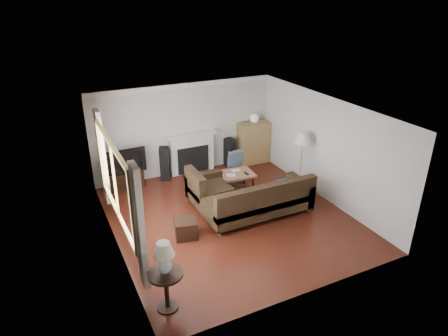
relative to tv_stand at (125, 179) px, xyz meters
name	(u,v)px	position (x,y,z in m)	size (l,w,h in m)	color
room	(230,167)	(1.77, -2.50, 1.02)	(5.10, 5.60, 2.54)	#4C1C11
window	(114,180)	(-0.68, -2.70, 1.32)	(0.12, 2.74, 1.54)	olive
curtain_near	(140,228)	(-0.63, -4.22, 1.17)	(0.10, 0.35, 2.10)	silver
curtain_far	(103,158)	(-0.63, -1.18, 1.17)	(0.10, 0.35, 2.10)	silver
fireplace	(192,153)	(1.92, 0.14, 0.34)	(1.40, 0.26, 1.15)	white
tv_stand	(125,179)	(0.00, 0.00, 0.00)	(0.92, 0.41, 0.46)	black
television	(123,160)	(0.00, 0.00, 0.55)	(1.10, 0.14, 0.63)	black
speaker_left	(165,164)	(1.09, 0.04, 0.22)	(0.25, 0.30, 0.90)	black
speaker_right	(230,153)	(3.04, 0.05, 0.19)	(0.23, 0.28, 0.84)	black
bookshelf	(254,143)	(3.79, 0.01, 0.38)	(0.89, 0.42, 1.22)	olive
globe_lamp	(254,118)	(3.79, 0.01, 1.12)	(0.25, 0.25, 0.25)	white
sectional_sofa	(258,198)	(2.38, -2.69, 0.20)	(2.66, 1.94, 0.86)	black
coffee_table	(229,183)	(2.32, -1.35, 0.01)	(1.23, 0.67, 0.48)	#8A5C42
footstool	(186,228)	(0.62, -2.77, -0.04)	(0.45, 0.45, 0.38)	black
floor_lamp	(301,162)	(3.99, -2.03, 0.54)	(0.40, 0.40, 1.54)	#A8703A
side_table	(167,291)	(-0.38, -4.55, 0.12)	(0.56, 0.56, 0.70)	black
table_lamp	(164,258)	(-0.38, -4.55, 0.75)	(0.34, 0.34, 0.55)	silver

